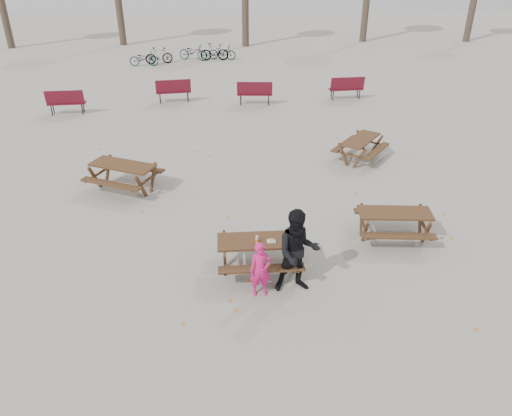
{
  "coord_description": "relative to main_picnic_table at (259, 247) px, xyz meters",
  "views": [
    {
      "loc": [
        -0.71,
        -8.96,
        6.56
      ],
      "look_at": [
        0.0,
        1.0,
        1.0
      ],
      "focal_mm": 35.0,
      "sensor_mm": 36.0,
      "label": 1
    }
  ],
  "objects": [
    {
      "name": "adult",
      "position": [
        0.72,
        -0.73,
        0.34
      ],
      "size": [
        0.93,
        0.75,
        1.86
      ],
      "primitive_type": "imported",
      "rotation": [
        0.0,
        0.0,
        0.05
      ],
      "color": "black",
      "rests_on": "ground"
    },
    {
      "name": "fallen_leaves",
      "position": [
        0.5,
        2.5,
        -0.58
      ],
      "size": [
        11.0,
        11.0,
        0.01
      ],
      "primitive_type": null,
      "color": "#BC7C2D",
      "rests_on": "ground"
    },
    {
      "name": "picnic_table_far",
      "position": [
        3.75,
        5.84,
        -0.23
      ],
      "size": [
        2.08,
        2.14,
        0.72
      ],
      "primitive_type": null,
      "rotation": [
        0.0,
        0.0,
        0.9
      ],
      "color": "#3C2216",
      "rests_on": "ground"
    },
    {
      "name": "soda_bottle",
      "position": [
        -0.06,
        -0.1,
        0.26
      ],
      "size": [
        0.07,
        0.07,
        0.17
      ],
      "color": "silver",
      "rests_on": "main_picnic_table"
    },
    {
      "name": "picnic_table_east",
      "position": [
        3.31,
        1.04,
        -0.22
      ],
      "size": [
        1.85,
        1.55,
        0.74
      ],
      "primitive_type": null,
      "rotation": [
        0.0,
        0.0,
        -0.1
      ],
      "color": "#3C2216",
      "rests_on": "ground"
    },
    {
      "name": "main_picnic_table",
      "position": [
        0.0,
        0.0,
        0.0
      ],
      "size": [
        1.8,
        1.45,
        0.78
      ],
      "color": "#3C2216",
      "rests_on": "ground"
    },
    {
      "name": "bicycle_row",
      "position": [
        -2.45,
        20.3,
        -0.14
      ],
      "size": [
        5.98,
        2.13,
        0.96
      ],
      "color": "black",
      "rests_on": "ground"
    },
    {
      "name": "child",
      "position": [
        -0.04,
        -0.85,
        0.02
      ],
      "size": [
        0.47,
        0.33,
        1.21
      ],
      "primitive_type": "imported",
      "rotation": [
        0.0,
        0.0,
        0.11
      ],
      "color": "#E11C72",
      "rests_on": "ground"
    },
    {
      "name": "ground",
      "position": [
        0.0,
        0.0,
        -0.59
      ],
      "size": [
        80.0,
        80.0,
        0.0
      ],
      "primitive_type": "plane",
      "color": "gray",
      "rests_on": "ground"
    },
    {
      "name": "food_tray",
      "position": [
        0.25,
        -0.11,
        0.21
      ],
      "size": [
        0.18,
        0.11,
        0.03
      ],
      "primitive_type": "cube",
      "color": "white",
      "rests_on": "main_picnic_table"
    },
    {
      "name": "park_bench_row",
      "position": [
        -1.05,
        12.09,
        -0.07
      ],
      "size": [
        13.36,
        1.94,
        1.03
      ],
      "color": "maroon",
      "rests_on": "ground"
    },
    {
      "name": "bread_roll",
      "position": [
        0.25,
        -0.11,
        0.25
      ],
      "size": [
        0.14,
        0.06,
        0.05
      ],
      "primitive_type": "ellipsoid",
      "color": "tan",
      "rests_on": "food_tray"
    },
    {
      "name": "picnic_table_north",
      "position": [
        -3.57,
        4.17,
        -0.19
      ],
      "size": [
        2.31,
        2.14,
        0.8
      ],
      "primitive_type": null,
      "rotation": [
        0.0,
        0.0,
        -0.45
      ],
      "color": "#3C2216",
      "rests_on": "ground"
    }
  ]
}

